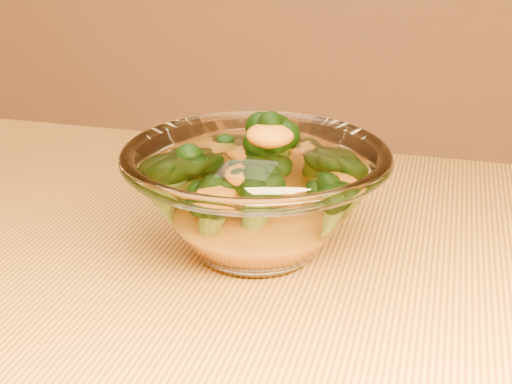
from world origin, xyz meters
TOP-DOWN VIEW (x-y plane):
  - glass_bowl at (0.01, 0.12)m, footprint 0.22×0.22m
  - cheese_sauce at (0.01, 0.12)m, footprint 0.12×0.12m
  - broccoli_heap at (0.01, 0.13)m, footprint 0.16×0.13m

SIDE VIEW (x-z plane):
  - cheese_sauce at x=0.01m, z-range 0.76..0.80m
  - glass_bowl at x=0.01m, z-range 0.75..0.85m
  - broccoli_heap at x=0.01m, z-range 0.77..0.86m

